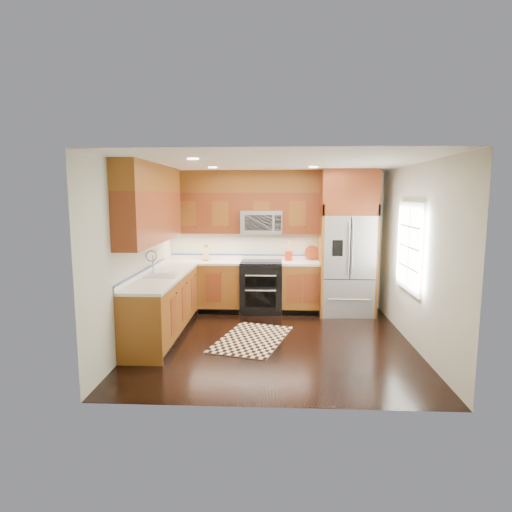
{
  "coord_description": "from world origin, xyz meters",
  "views": [
    {
      "loc": [
        0.03,
        -6.1,
        2.15
      ],
      "look_at": [
        -0.3,
        0.6,
        1.2
      ],
      "focal_mm": 30.0,
      "sensor_mm": 36.0,
      "label": 1
    }
  ],
  "objects_px": {
    "range": "(261,287)",
    "rug": "(252,339)",
    "refrigerator": "(347,243)",
    "utensil_crock": "(289,254)",
    "knife_block": "(206,254)"
  },
  "relations": [
    {
      "from": "refrigerator",
      "to": "rug",
      "type": "distance_m",
      "value": 2.59
    },
    {
      "from": "rug",
      "to": "knife_block",
      "type": "distance_m",
      "value": 2.23
    },
    {
      "from": "refrigerator",
      "to": "rug",
      "type": "height_order",
      "value": "refrigerator"
    },
    {
      "from": "range",
      "to": "rug",
      "type": "height_order",
      "value": "range"
    },
    {
      "from": "rug",
      "to": "knife_block",
      "type": "height_order",
      "value": "knife_block"
    },
    {
      "from": "knife_block",
      "to": "range",
      "type": "bearing_deg",
      "value": -6.87
    },
    {
      "from": "range",
      "to": "knife_block",
      "type": "height_order",
      "value": "knife_block"
    },
    {
      "from": "utensil_crock",
      "to": "knife_block",
      "type": "bearing_deg",
      "value": -179.46
    },
    {
      "from": "rug",
      "to": "knife_block",
      "type": "relative_size",
      "value": 5.08
    },
    {
      "from": "range",
      "to": "rug",
      "type": "xyz_separation_m",
      "value": [
        -0.08,
        -1.58,
        -0.46
      ]
    },
    {
      "from": "range",
      "to": "refrigerator",
      "type": "distance_m",
      "value": 1.76
    },
    {
      "from": "range",
      "to": "utensil_crock",
      "type": "relative_size",
      "value": 2.48
    },
    {
      "from": "range",
      "to": "utensil_crock",
      "type": "height_order",
      "value": "utensil_crock"
    },
    {
      "from": "range",
      "to": "utensil_crock",
      "type": "xyz_separation_m",
      "value": [
        0.51,
        0.14,
        0.6
      ]
    },
    {
      "from": "refrigerator",
      "to": "utensil_crock",
      "type": "distance_m",
      "value": 1.08
    }
  ]
}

